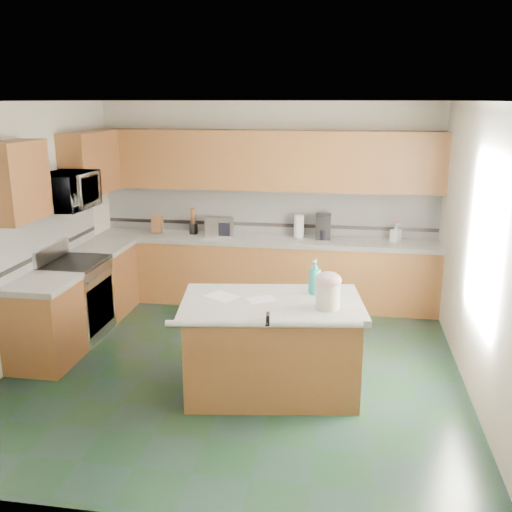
% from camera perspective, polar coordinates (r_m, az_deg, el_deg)
% --- Properties ---
extents(floor, '(4.60, 4.60, 0.00)m').
position_cam_1_polar(floor, '(6.11, -1.94, -10.99)').
color(floor, black).
rests_on(floor, ground).
extents(ceiling, '(4.60, 4.60, 0.00)m').
position_cam_1_polar(ceiling, '(5.48, -2.21, 15.22)').
color(ceiling, white).
rests_on(ceiling, ground).
extents(wall_back, '(4.60, 0.04, 2.70)m').
position_cam_1_polar(wall_back, '(7.88, 1.19, 5.42)').
color(wall_back, silver).
rests_on(wall_back, ground).
extents(wall_front, '(4.60, 0.04, 2.70)m').
position_cam_1_polar(wall_front, '(3.51, -9.43, -7.72)').
color(wall_front, silver).
rests_on(wall_front, ground).
extents(wall_left, '(0.04, 4.60, 2.70)m').
position_cam_1_polar(wall_left, '(6.49, -22.60, 2.06)').
color(wall_left, silver).
rests_on(wall_left, ground).
extents(wall_right, '(0.04, 4.60, 2.70)m').
position_cam_1_polar(wall_right, '(5.68, 21.55, 0.39)').
color(wall_right, silver).
rests_on(wall_right, ground).
extents(back_base_cab, '(4.60, 0.60, 0.86)m').
position_cam_1_polar(back_base_cab, '(7.79, 0.83, -1.67)').
color(back_base_cab, '#4D2A15').
rests_on(back_base_cab, ground).
extents(back_countertop, '(4.60, 0.64, 0.06)m').
position_cam_1_polar(back_countertop, '(7.67, 0.84, 1.62)').
color(back_countertop, white).
rests_on(back_countertop, back_base_cab).
extents(back_upper_cab, '(4.60, 0.33, 0.78)m').
position_cam_1_polar(back_upper_cab, '(7.62, 1.02, 9.55)').
color(back_upper_cab, '#4D2A15').
rests_on(back_upper_cab, wall_back).
extents(back_backsplash, '(4.60, 0.02, 0.63)m').
position_cam_1_polar(back_backsplash, '(7.87, 1.15, 4.55)').
color(back_backsplash, silver).
rests_on(back_backsplash, back_countertop).
extents(back_accent_band, '(4.60, 0.01, 0.05)m').
position_cam_1_polar(back_accent_band, '(7.91, 1.14, 3.16)').
color(back_accent_band, black).
rests_on(back_accent_band, back_countertop).
extents(left_base_cab_rear, '(0.60, 0.82, 0.86)m').
position_cam_1_polar(left_base_cab_rear, '(7.68, -14.91, -2.45)').
color(left_base_cab_rear, '#4D2A15').
rests_on(left_base_cab_rear, ground).
extents(left_counter_rear, '(0.64, 0.82, 0.06)m').
position_cam_1_polar(left_counter_rear, '(7.56, -15.15, 0.87)').
color(left_counter_rear, white).
rests_on(left_counter_rear, left_base_cab_rear).
extents(left_base_cab_front, '(0.60, 0.72, 0.86)m').
position_cam_1_polar(left_base_cab_front, '(6.40, -20.40, -6.55)').
color(left_base_cab_front, '#4D2A15').
rests_on(left_base_cab_front, ground).
extents(left_counter_front, '(0.64, 0.72, 0.06)m').
position_cam_1_polar(left_counter_front, '(6.25, -20.79, -2.62)').
color(left_counter_front, white).
rests_on(left_counter_front, left_base_cab_front).
extents(left_backsplash, '(0.02, 2.30, 0.63)m').
position_cam_1_polar(left_backsplash, '(6.96, -19.96, 2.18)').
color(left_backsplash, silver).
rests_on(left_backsplash, wall_left).
extents(left_accent_band, '(0.01, 2.30, 0.05)m').
position_cam_1_polar(left_accent_band, '(7.01, -19.77, 0.63)').
color(left_accent_band, black).
rests_on(left_accent_band, wall_left).
extents(left_upper_cab_rear, '(0.33, 1.09, 0.78)m').
position_cam_1_polar(left_upper_cab_rear, '(7.55, -16.24, 8.90)').
color(left_upper_cab_rear, '#4D2A15').
rests_on(left_upper_cab_rear, wall_left).
extents(left_upper_cab_front, '(0.33, 0.72, 0.78)m').
position_cam_1_polar(left_upper_cab_front, '(6.10, -22.84, 6.89)').
color(left_upper_cab_front, '#4D2A15').
rests_on(left_upper_cab_front, wall_left).
extents(range_body, '(0.60, 0.76, 0.88)m').
position_cam_1_polar(range_body, '(7.00, -17.49, -4.31)').
color(range_body, '#B7B7BC').
rests_on(range_body, ground).
extents(range_oven_door, '(0.02, 0.68, 0.55)m').
position_cam_1_polar(range_oven_door, '(6.89, -15.30, -4.80)').
color(range_oven_door, black).
rests_on(range_oven_door, range_body).
extents(range_cooktop, '(0.62, 0.78, 0.04)m').
position_cam_1_polar(range_cooktop, '(6.87, -17.80, -0.69)').
color(range_cooktop, black).
rests_on(range_cooktop, range_body).
extents(range_handle, '(0.02, 0.66, 0.02)m').
position_cam_1_polar(range_handle, '(6.76, -15.29, -1.79)').
color(range_handle, '#B7B7BC').
rests_on(range_handle, range_body).
extents(range_backguard, '(0.06, 0.76, 0.18)m').
position_cam_1_polar(range_backguard, '(6.96, -19.79, 0.36)').
color(range_backguard, '#B7B7BC').
rests_on(range_backguard, range_body).
extents(microwave, '(0.50, 0.73, 0.41)m').
position_cam_1_polar(microwave, '(6.70, -18.38, 6.17)').
color(microwave, '#B7B7BC').
rests_on(microwave, wall_left).
extents(island_base, '(1.68, 1.11, 0.86)m').
position_cam_1_polar(island_base, '(5.46, 1.56, -9.33)').
color(island_base, '#4D2A15').
rests_on(island_base, ground).
extents(island_top, '(1.79, 1.23, 0.06)m').
position_cam_1_polar(island_top, '(5.29, 1.60, -4.80)').
color(island_top, white).
rests_on(island_top, island_base).
extents(island_bullnose, '(1.66, 0.30, 0.06)m').
position_cam_1_polar(island_bullnose, '(4.83, 0.82, -6.81)').
color(island_bullnose, white).
rests_on(island_bullnose, island_base).
extents(treat_jar, '(0.26, 0.26, 0.23)m').
position_cam_1_polar(treat_jar, '(5.10, 7.19, -4.00)').
color(treat_jar, silver).
rests_on(treat_jar, island_top).
extents(treat_jar_lid, '(0.24, 0.24, 0.15)m').
position_cam_1_polar(treat_jar_lid, '(5.05, 7.24, -2.40)').
color(treat_jar_lid, beige).
rests_on(treat_jar_lid, treat_jar).
extents(treat_jar_knob, '(0.08, 0.03, 0.03)m').
position_cam_1_polar(treat_jar_knob, '(5.03, 7.26, -1.86)').
color(treat_jar_knob, tan).
rests_on(treat_jar_knob, treat_jar_lid).
extents(treat_jar_knob_end_l, '(0.04, 0.04, 0.04)m').
position_cam_1_polar(treat_jar_knob_end_l, '(5.04, 6.82, -1.84)').
color(treat_jar_knob_end_l, tan).
rests_on(treat_jar_knob_end_l, treat_jar_lid).
extents(treat_jar_knob_end_r, '(0.04, 0.04, 0.04)m').
position_cam_1_polar(treat_jar_knob_end_r, '(5.03, 7.71, -1.88)').
color(treat_jar_knob_end_r, tan).
rests_on(treat_jar_knob_end_r, treat_jar_lid).
extents(soap_bottle_island, '(0.17, 0.17, 0.34)m').
position_cam_1_polar(soap_bottle_island, '(5.44, 5.92, -2.09)').
color(soap_bottle_island, teal).
rests_on(soap_bottle_island, island_top).
extents(paper_sheet_a, '(0.32, 0.29, 0.00)m').
position_cam_1_polar(paper_sheet_a, '(5.31, 0.52, -4.35)').
color(paper_sheet_a, white).
rests_on(paper_sheet_a, island_top).
extents(paper_sheet_b, '(0.38, 0.35, 0.00)m').
position_cam_1_polar(paper_sheet_b, '(5.39, -3.41, -4.06)').
color(paper_sheet_b, white).
rests_on(paper_sheet_b, island_top).
extents(clamp_body, '(0.04, 0.11, 0.09)m').
position_cam_1_polar(clamp_body, '(4.83, 1.19, -6.31)').
color(clamp_body, black).
rests_on(clamp_body, island_top).
extents(clamp_handle, '(0.02, 0.07, 0.02)m').
position_cam_1_polar(clamp_handle, '(4.78, 1.08, -6.80)').
color(clamp_handle, black).
rests_on(clamp_handle, island_top).
extents(knife_block, '(0.15, 0.19, 0.28)m').
position_cam_1_polar(knife_block, '(8.03, -9.86, 3.17)').
color(knife_block, '#472814').
rests_on(knife_block, back_countertop).
extents(utensil_crock, '(0.12, 0.12, 0.15)m').
position_cam_1_polar(utensil_crock, '(7.92, -6.27, 2.74)').
color(utensil_crock, black).
rests_on(utensil_crock, back_countertop).
extents(utensil_bundle, '(0.07, 0.07, 0.21)m').
position_cam_1_polar(utensil_bundle, '(7.89, -6.31, 4.02)').
color(utensil_bundle, '#472814').
rests_on(utensil_bundle, utensil_crock).
extents(toaster_oven, '(0.43, 0.34, 0.22)m').
position_cam_1_polar(toaster_oven, '(7.80, -3.69, 2.89)').
color(toaster_oven, '#B7B7BC').
rests_on(toaster_oven, back_countertop).
extents(toaster_oven_door, '(0.35, 0.01, 0.18)m').
position_cam_1_polar(toaster_oven_door, '(7.68, -3.89, 2.69)').
color(toaster_oven_door, black).
rests_on(toaster_oven_door, toaster_oven).
extents(paper_towel, '(0.13, 0.13, 0.30)m').
position_cam_1_polar(paper_towel, '(7.67, 4.30, 2.98)').
color(paper_towel, white).
rests_on(paper_towel, back_countertop).
extents(paper_towel_base, '(0.20, 0.20, 0.01)m').
position_cam_1_polar(paper_towel_base, '(7.71, 4.28, 1.94)').
color(paper_towel_base, '#B7B7BC').
rests_on(paper_towel_base, back_countertop).
extents(water_jug, '(0.15, 0.15, 0.24)m').
position_cam_1_polar(water_jug, '(7.62, 6.68, 2.60)').
color(water_jug, '#588AAD').
rests_on(water_jug, back_countertop).
extents(water_jug_neck, '(0.07, 0.07, 0.03)m').
position_cam_1_polar(water_jug_neck, '(7.59, 6.71, 3.62)').
color(water_jug_neck, '#588AAD').
rests_on(water_jug_neck, water_jug).
extents(coffee_maker, '(0.20, 0.22, 0.33)m').
position_cam_1_polar(coffee_maker, '(7.63, 6.75, 2.95)').
color(coffee_maker, black).
rests_on(coffee_maker, back_countertop).
extents(coffee_carafe, '(0.14, 0.14, 0.14)m').
position_cam_1_polar(coffee_carafe, '(7.61, 6.71, 2.16)').
color(coffee_carafe, black).
rests_on(coffee_carafe, back_countertop).
extents(soap_bottle_back, '(0.16, 0.16, 0.25)m').
position_cam_1_polar(soap_bottle_back, '(7.64, 13.82, 2.29)').
color(soap_bottle_back, white).
rests_on(soap_bottle_back, back_countertop).
extents(soap_back_cap, '(0.02, 0.02, 0.03)m').
position_cam_1_polar(soap_back_cap, '(7.61, 13.88, 3.30)').
color(soap_back_cap, red).
rests_on(soap_back_cap, soap_bottle_back).
extents(window_light_proxy, '(0.02, 1.40, 1.10)m').
position_cam_1_polar(window_light_proxy, '(5.45, 21.83, 1.39)').
color(window_light_proxy, white).
rests_on(window_light_proxy, wall_right).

